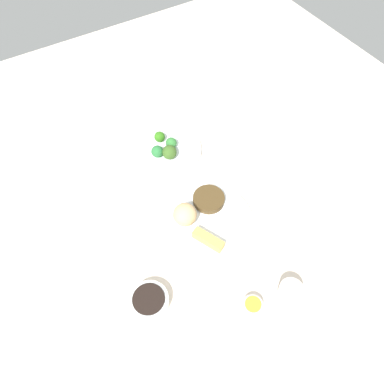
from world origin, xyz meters
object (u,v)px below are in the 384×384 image
(teacup, at_px, (290,292))
(main_plate, at_px, (208,222))
(soy_sauce_bowl, at_px, (149,301))
(sauce_ramekin_hot_mustard, at_px, (254,305))
(broccoli_plate, at_px, (169,150))

(teacup, bearing_deg, main_plate, -78.10)
(main_plate, relative_size, soy_sauce_bowl, 2.62)
(sauce_ramekin_hot_mustard, bearing_deg, broccoli_plate, -97.10)
(broccoli_plate, bearing_deg, teacup, 92.27)
(broccoli_plate, relative_size, teacup, 3.52)
(main_plate, xyz_separation_m, broccoli_plate, (-0.04, -0.32, -0.00))
(sauce_ramekin_hot_mustard, bearing_deg, soy_sauce_bowl, -32.98)
(main_plate, height_order, teacup, teacup)
(main_plate, distance_m, teacup, 0.31)
(main_plate, xyz_separation_m, soy_sauce_bowl, (0.27, 0.13, 0.01))
(soy_sauce_bowl, distance_m, sauce_ramekin_hot_mustard, 0.28)
(broccoli_plate, bearing_deg, soy_sauce_bowl, 55.47)
(soy_sauce_bowl, bearing_deg, broccoli_plate, -124.53)
(soy_sauce_bowl, height_order, sauce_ramekin_hot_mustard, soy_sauce_bowl)
(main_plate, bearing_deg, broccoli_plate, -97.07)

